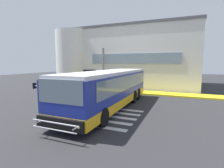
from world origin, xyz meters
name	(u,v)px	position (x,y,z in m)	size (l,w,h in m)	color
ground_plane	(103,100)	(0.00, 0.00, -0.01)	(80.00, 90.00, 0.02)	#2B2B2D
bay_paint_stripes	(102,115)	(2.00, -4.20, 0.00)	(4.40, 3.96, 0.01)	silver
terminal_building	(132,58)	(-0.67, 11.52, 3.97)	(18.40, 13.80, 7.96)	silver
boarding_curb	(121,91)	(0.00, 4.80, 0.07)	(20.60, 2.00, 0.15)	yellow
entry_support_column	(103,69)	(-2.53, 5.40, 2.60)	(0.28, 0.28, 4.91)	slate
bus_main_foreground	(110,90)	(1.68, -2.30, 1.33)	(3.04, 11.48, 2.70)	navy
passenger_near_column	(108,81)	(-1.73, 5.06, 1.08)	(0.52, 0.39, 1.68)	#1E2338
passenger_by_doorway	(114,82)	(-0.87, 4.87, 1.11)	(0.59, 0.39, 1.68)	#1E2338
safety_bollard_yellow	(109,89)	(-1.02, 3.60, 0.45)	(0.18, 0.18, 0.90)	yellow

